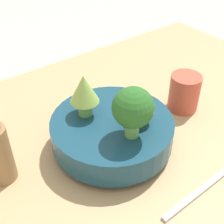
% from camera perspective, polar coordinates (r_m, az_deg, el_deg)
% --- Properties ---
extents(ground_plane, '(6.00, 6.00, 0.00)m').
position_cam_1_polar(ground_plane, '(0.65, -1.50, -8.56)').
color(ground_plane, '#ADA89E').
extents(table, '(1.19, 0.72, 0.04)m').
position_cam_1_polar(table, '(0.64, -1.53, -7.37)').
color(table, tan).
rests_on(table, ground_plane).
extents(bowl, '(0.23, 0.23, 0.06)m').
position_cam_1_polar(bowl, '(0.60, -0.00, -3.56)').
color(bowl, navy).
rests_on(bowl, table).
extents(broccoli_floret_front, '(0.07, 0.07, 0.10)m').
position_cam_1_polar(broccoli_floret_front, '(0.52, 3.85, 0.60)').
color(broccoli_floret_front, '#6BA34C').
rests_on(broccoli_floret_front, bowl).
extents(romanesco_piece_far, '(0.05, 0.05, 0.09)m').
position_cam_1_polar(romanesco_piece_far, '(0.57, -5.12, 3.86)').
color(romanesco_piece_far, '#6BA34C').
rests_on(romanesco_piece_far, bowl).
extents(romanesco_piece_near, '(0.05, 0.05, 0.07)m').
position_cam_1_polar(romanesco_piece_near, '(0.56, 5.38, 1.91)').
color(romanesco_piece_near, '#6BA34C').
rests_on(romanesco_piece_near, bowl).
extents(cup, '(0.07, 0.07, 0.08)m').
position_cam_1_polar(cup, '(0.72, 13.07, 3.52)').
color(cup, '#C64C38').
rests_on(cup, table).
extents(fork, '(0.19, 0.01, 0.01)m').
position_cam_1_polar(fork, '(0.57, 16.20, -13.38)').
color(fork, silver).
rests_on(fork, table).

